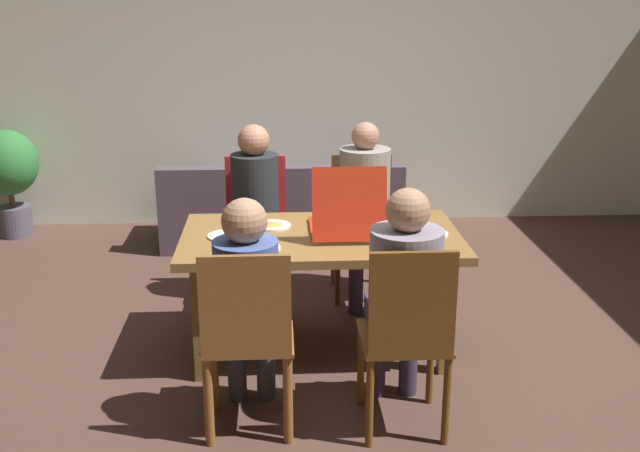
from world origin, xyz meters
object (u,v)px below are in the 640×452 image
drinking_glass_0 (400,232)px  drinking_glass_1 (252,210)px  person_1 (247,291)px  person_2 (365,198)px  plate_3 (228,236)px  potted_plant (8,171)px  person_0 (403,285)px  plate_2 (431,234)px  dining_table (321,249)px  chair_1 (247,339)px  chair_3 (256,222)px  couch (282,211)px  person_3 (255,201)px  chair_2 (362,217)px  plate_1 (273,225)px  plate_0 (260,247)px  chair_0 (407,332)px  pizza_box_0 (346,223)px

drinking_glass_0 → drinking_glass_1: bearing=148.7°
person_1 → person_2: 1.75m
person_2 → plate_3: 1.21m
plate_3 → potted_plant: potted_plant is taller
person_0 → person_1: bearing=177.9°
person_0 → plate_2: bearing=69.2°
person_1 → dining_table: bearing=62.4°
chair_1 → drinking_glass_1: chair_1 is taller
chair_3 → couch: size_ratio=0.49×
chair_3 → person_3: (-0.00, -0.15, 0.20)m
chair_2 → person_3: bearing=-166.5°
plate_1 → drinking_glass_1: drinking_glass_1 is taller
plate_0 → couch: 2.38m
chair_2 → couch: (-0.57, 1.13, -0.28)m
chair_0 → plate_1: (-0.64, 1.12, 0.20)m
person_0 → dining_table: bearing=113.8°
plate_0 → drinking_glass_0: (0.79, 0.06, 0.05)m
plate_0 → couch: plate_0 is taller
person_0 → person_3: size_ratio=0.99×
plate_0 → person_0: bearing=-38.3°
couch → plate_2: bearing=-68.1°
dining_table → drinking_glass_1: 0.55m
plate_2 → potted_plant: bearing=143.1°
pizza_box_0 → chair_3: bearing=121.7°
chair_0 → person_2: person_2 is taller
person_2 → plate_2: 0.90m
chair_0 → dining_table: bearing=110.4°
plate_1 → plate_2: (0.93, -0.22, -0.00)m
person_2 → person_1: bearing=-115.8°
chair_2 → chair_0: bearing=-90.0°
plate_2 → chair_1: bearing=-140.7°
dining_table → pizza_box_0: size_ratio=3.20×
chair_3 → plate_0: (0.05, -1.17, 0.22)m
chair_0 → plate_2: size_ratio=4.94×
drinking_glass_1 → couch: drinking_glass_1 is taller
person_2 → couch: bearing=113.9°
dining_table → plate_1: plate_1 is taller
chair_3 → drinking_glass_1: bearing=-90.6°
couch → chair_2: bearing=-63.2°
plate_2 → drinking_glass_0: bearing=-148.4°
person_0 → potted_plant: 4.37m
plate_0 → drinking_glass_1: bearing=95.7°
chair_2 → plate_1: chair_2 is taller
dining_table → chair_1: chair_1 is taller
chair_1 → plate_3: bearing=98.7°
person_1 → couch: 2.90m
person_3 → plate_1: bearing=-78.7°
drinking_glass_0 → drinking_glass_1: (-0.85, 0.52, -0.01)m
plate_1 → drinking_glass_0: size_ratio=1.81×
person_3 → drinking_glass_1: bearing=-90.9°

